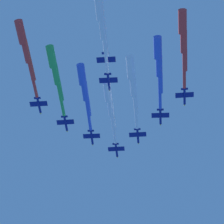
{
  "coord_description": "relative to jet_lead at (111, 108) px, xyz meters",
  "views": [
    {
      "loc": [
        -49.86,
        -101.08,
        37.15
      ],
      "look_at": [
        0.0,
        0.0,
        203.85
      ],
      "focal_mm": 67.81,
      "sensor_mm": 36.0,
      "label": 1
    }
  ],
  "objects": [
    {
      "name": "jet_lead",
      "position": [
        0.0,
        0.0,
        0.0
      ],
      "size": [
        26.91,
        38.93,
        3.71
      ],
      "color": "navy"
    },
    {
      "name": "jet_port_inner",
      "position": [
        -15.07,
        -3.7,
        -1.21
      ],
      "size": [
        26.93,
        40.39,
        3.71
      ],
      "color": "navy"
    },
    {
      "name": "jet_starboard_inner",
      "position": [
        2.97,
        -16.97,
        -2.79
      ],
      "size": [
        28.99,
        42.38,
        3.71
      ],
      "color": "navy"
    },
    {
      "name": "jet_port_mid",
      "position": [
        -30.47,
        -6.49,
        -2.18
      ],
      "size": [
        27.38,
        40.4,
        3.69
      ],
      "color": "navy"
    },
    {
      "name": "jet_starboard_mid",
      "position": [
        8.61,
        -30.68,
        -2.57
      ],
      "size": [
        27.06,
        40.92,
        3.75
      ],
      "color": "navy"
    },
    {
      "name": "jet_port_outer",
      "position": [
        -46.09,
        -10.17,
        -0.11
      ],
      "size": [
        28.22,
        41.8,
        3.7
      ],
      "color": "navy"
    },
    {
      "name": "jet_starboard_outer",
      "position": [
        12.22,
        -45.39,
        -2.5
      ],
      "size": [
        28.07,
        40.88,
        3.7
      ],
      "color": "navy"
    },
    {
      "name": "jet_trail_port",
      "position": [
        -20.94,
        -35.01,
        -1.15
      ],
      "size": [
        26.12,
        39.08,
        3.72
      ],
      "color": "navy"
    }
  ]
}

